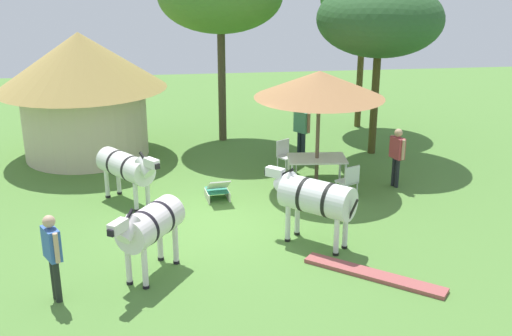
{
  "coord_description": "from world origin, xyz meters",
  "views": [
    {
      "loc": [
        -0.76,
        -13.3,
        5.97
      ],
      "look_at": [
        0.96,
        0.73,
        1.0
      ],
      "focal_mm": 44.11,
      "sensor_mm": 36.0,
      "label": 1
    }
  ],
  "objects_px": {
    "standing_watcher": "(52,250)",
    "guest_behind_table": "(397,152)",
    "striped_lounge_chair": "(218,190)",
    "thatched_hut": "(82,86)",
    "acacia_tree_left_background": "(364,0)",
    "zebra_toward_hut": "(127,167)",
    "guest_beside_umbrella": "(302,126)",
    "zebra_by_umbrella": "(149,225)",
    "shade_umbrella": "(319,84)",
    "patio_dining_table": "(317,160)",
    "patio_chair_west_end": "(349,180)",
    "patio_chair_near_hut": "(285,154)",
    "zebra_nearest_camera": "(315,198)",
    "acacia_tree_right_background": "(380,19)"
  },
  "relations": [
    {
      "from": "zebra_nearest_camera",
      "to": "zebra_by_umbrella",
      "type": "bearing_deg",
      "value": 146.94
    },
    {
      "from": "patio_chair_west_end",
      "to": "zebra_nearest_camera",
      "type": "relative_size",
      "value": 0.5
    },
    {
      "from": "thatched_hut",
      "to": "shade_umbrella",
      "type": "distance_m",
      "value": 7.19
    },
    {
      "from": "patio_chair_near_hut",
      "to": "guest_beside_umbrella",
      "type": "height_order",
      "value": "guest_beside_umbrella"
    },
    {
      "from": "guest_behind_table",
      "to": "striped_lounge_chair",
      "type": "bearing_deg",
      "value": -103.52
    },
    {
      "from": "thatched_hut",
      "to": "acacia_tree_left_background",
      "type": "distance_m",
      "value": 9.52
    },
    {
      "from": "patio_dining_table",
      "to": "patio_chair_near_hut",
      "type": "relative_size",
      "value": 1.76
    },
    {
      "from": "patio_dining_table",
      "to": "zebra_toward_hut",
      "type": "bearing_deg",
      "value": -171.6
    },
    {
      "from": "patio_chair_near_hut",
      "to": "zebra_nearest_camera",
      "type": "xyz_separation_m",
      "value": [
        -0.15,
        -4.62,
        0.54
      ]
    },
    {
      "from": "zebra_nearest_camera",
      "to": "zebra_by_umbrella",
      "type": "distance_m",
      "value": 3.49
    },
    {
      "from": "guest_beside_umbrella",
      "to": "zebra_nearest_camera",
      "type": "height_order",
      "value": "guest_beside_umbrella"
    },
    {
      "from": "guest_behind_table",
      "to": "shade_umbrella",
      "type": "bearing_deg",
      "value": -119.71
    },
    {
      "from": "standing_watcher",
      "to": "striped_lounge_chair",
      "type": "distance_m",
      "value": 5.44
    },
    {
      "from": "zebra_nearest_camera",
      "to": "acacia_tree_left_background",
      "type": "height_order",
      "value": "acacia_tree_left_background"
    },
    {
      "from": "thatched_hut",
      "to": "patio_chair_near_hut",
      "type": "bearing_deg",
      "value": -21.15
    },
    {
      "from": "standing_watcher",
      "to": "striped_lounge_chair",
      "type": "relative_size",
      "value": 1.9
    },
    {
      "from": "guest_behind_table",
      "to": "zebra_toward_hut",
      "type": "xyz_separation_m",
      "value": [
        -6.89,
        -0.3,
        -0.01
      ]
    },
    {
      "from": "standing_watcher",
      "to": "zebra_by_umbrella",
      "type": "xyz_separation_m",
      "value": [
        1.65,
        0.72,
        0.05
      ]
    },
    {
      "from": "thatched_hut",
      "to": "acacia_tree_right_background",
      "type": "distance_m",
      "value": 8.86
    },
    {
      "from": "zebra_toward_hut",
      "to": "acacia_tree_left_background",
      "type": "height_order",
      "value": "acacia_tree_left_background"
    },
    {
      "from": "guest_beside_umbrella",
      "to": "zebra_nearest_camera",
      "type": "distance_m",
      "value": 5.6
    },
    {
      "from": "zebra_by_umbrella",
      "to": "shade_umbrella",
      "type": "bearing_deg",
      "value": -101.54
    },
    {
      "from": "standing_watcher",
      "to": "zebra_toward_hut",
      "type": "distance_m",
      "value": 4.55
    },
    {
      "from": "patio_chair_near_hut",
      "to": "zebra_by_umbrella",
      "type": "height_order",
      "value": "zebra_by_umbrella"
    },
    {
      "from": "zebra_by_umbrella",
      "to": "zebra_toward_hut",
      "type": "xyz_separation_m",
      "value": [
        -0.69,
        3.72,
        -0.1
      ]
    },
    {
      "from": "guest_beside_umbrella",
      "to": "acacia_tree_left_background",
      "type": "height_order",
      "value": "acacia_tree_left_background"
    },
    {
      "from": "standing_watcher",
      "to": "zebra_by_umbrella",
      "type": "distance_m",
      "value": 1.8
    },
    {
      "from": "striped_lounge_chair",
      "to": "acacia_tree_right_background",
      "type": "distance_m",
      "value": 7.01
    },
    {
      "from": "zebra_toward_hut",
      "to": "acacia_tree_right_background",
      "type": "distance_m",
      "value": 8.39
    },
    {
      "from": "standing_watcher",
      "to": "guest_behind_table",
      "type": "bearing_deg",
      "value": 91.55
    },
    {
      "from": "thatched_hut",
      "to": "acacia_tree_right_background",
      "type": "relative_size",
      "value": 0.97
    },
    {
      "from": "shade_umbrella",
      "to": "guest_beside_umbrella",
      "type": "relative_size",
      "value": 1.94
    },
    {
      "from": "shade_umbrella",
      "to": "acacia_tree_right_background",
      "type": "relative_size",
      "value": 0.65
    },
    {
      "from": "patio_chair_near_hut",
      "to": "standing_watcher",
      "type": "height_order",
      "value": "standing_watcher"
    },
    {
      "from": "guest_beside_umbrella",
      "to": "zebra_by_umbrella",
      "type": "xyz_separation_m",
      "value": [
        -4.16,
        -6.47,
        0.0
      ]
    },
    {
      "from": "acacia_tree_left_background",
      "to": "guest_behind_table",
      "type": "bearing_deg",
      "value": -96.18
    },
    {
      "from": "standing_watcher",
      "to": "zebra_nearest_camera",
      "type": "distance_m",
      "value": 5.28
    },
    {
      "from": "patio_dining_table",
      "to": "patio_chair_west_end",
      "type": "height_order",
      "value": "patio_chair_west_end"
    },
    {
      "from": "thatched_hut",
      "to": "striped_lounge_chair",
      "type": "bearing_deg",
      "value": -48.15
    },
    {
      "from": "guest_beside_umbrella",
      "to": "striped_lounge_chair",
      "type": "distance_m",
      "value": 3.95
    },
    {
      "from": "guest_behind_table",
      "to": "zebra_toward_hut",
      "type": "relative_size",
      "value": 0.82
    },
    {
      "from": "shade_umbrella",
      "to": "standing_watcher",
      "type": "height_order",
      "value": "shade_umbrella"
    },
    {
      "from": "patio_chair_near_hut",
      "to": "zebra_nearest_camera",
      "type": "distance_m",
      "value": 4.66
    },
    {
      "from": "patio_chair_near_hut",
      "to": "acacia_tree_left_background",
      "type": "height_order",
      "value": "acacia_tree_left_background"
    },
    {
      "from": "shade_umbrella",
      "to": "zebra_nearest_camera",
      "type": "xyz_separation_m",
      "value": [
        -0.82,
        -3.51,
        -1.63
      ]
    },
    {
      "from": "guest_beside_umbrella",
      "to": "acacia_tree_right_background",
      "type": "bearing_deg",
      "value": -117.28
    },
    {
      "from": "acacia_tree_left_background",
      "to": "acacia_tree_right_background",
      "type": "xyz_separation_m",
      "value": [
        -0.4,
        -3.01,
        -0.31
      ]
    },
    {
      "from": "guest_beside_umbrella",
      "to": "guest_behind_table",
      "type": "distance_m",
      "value": 3.19
    },
    {
      "from": "patio_dining_table",
      "to": "striped_lounge_chair",
      "type": "xyz_separation_m",
      "value": [
        -2.68,
        -0.79,
        -0.41
      ]
    },
    {
      "from": "striped_lounge_chair",
      "to": "zebra_toward_hut",
      "type": "bearing_deg",
      "value": 170.87
    }
  ]
}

